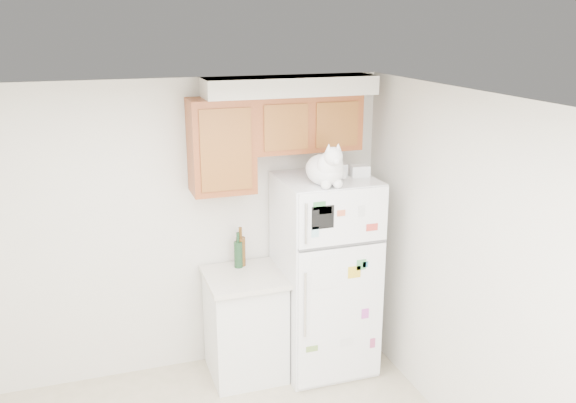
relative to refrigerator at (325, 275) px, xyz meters
name	(u,v)px	position (x,y,z in m)	size (l,w,h in m)	color
room_shell	(218,258)	(-1.19, -1.36, 0.82)	(3.84, 4.04, 2.52)	silver
refrigerator	(325,275)	(0.00, 0.00, 0.00)	(0.76, 0.78, 1.70)	white
base_counter	(245,324)	(-0.69, 0.07, -0.39)	(0.64, 0.64, 0.92)	white
cat	(327,168)	(-0.09, -0.21, 0.98)	(0.35, 0.51, 0.36)	white
storage_box_back	(334,170)	(0.08, 0.04, 0.90)	(0.18, 0.13, 0.10)	white
storage_box_front	(360,171)	(0.28, -0.02, 0.89)	(0.15, 0.11, 0.09)	white
bottle_green	(238,250)	(-0.69, 0.24, 0.22)	(0.07, 0.07, 0.31)	#19381E
bottle_amber	(241,246)	(-0.67, 0.26, 0.24)	(0.08, 0.08, 0.34)	#593814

